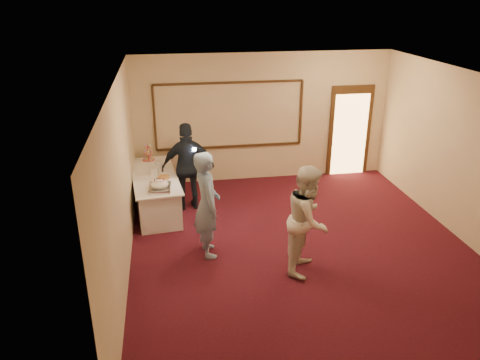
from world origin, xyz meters
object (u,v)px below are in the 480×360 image
(buffet_table, at_px, (156,192))
(plate_stack_a, at_px, (154,171))
(tart, at_px, (164,178))
(woman, at_px, (308,219))
(pavlova_tray, at_px, (160,186))
(cupcake_stand, at_px, (148,154))
(plate_stack_b, at_px, (160,164))
(guest, at_px, (188,167))
(man, at_px, (207,204))

(buffet_table, relative_size, plate_stack_a, 13.00)
(tart, bearing_deg, woman, -47.18)
(buffet_table, distance_m, pavlova_tray, 0.92)
(cupcake_stand, distance_m, tart, 1.22)
(plate_stack_b, distance_m, tart, 0.67)
(pavlova_tray, height_order, plate_stack_a, pavlova_tray)
(plate_stack_b, bearing_deg, cupcake_stand, 115.24)
(plate_stack_a, distance_m, guest, 0.70)
(pavlova_tray, xyz_separation_m, woman, (2.33, -1.88, 0.04))
(buffet_table, xyz_separation_m, guest, (0.69, -0.04, 0.53))
(tart, xyz_separation_m, woman, (2.25, -2.43, 0.11))
(woman, xyz_separation_m, guest, (-1.74, 2.63, 0.02))
(cupcake_stand, distance_m, guest, 1.28)
(pavlova_tray, xyz_separation_m, man, (0.79, -1.14, 0.08))
(pavlova_tray, distance_m, man, 1.38)
(buffet_table, xyz_separation_m, tart, (0.19, -0.24, 0.41))
(plate_stack_b, distance_m, guest, 0.75)
(cupcake_stand, distance_m, man, 3.04)
(plate_stack_b, height_order, guest, guest)
(buffet_table, relative_size, guest, 1.28)
(woman, bearing_deg, cupcake_stand, 64.14)
(cupcake_stand, distance_m, plate_stack_b, 0.57)
(man, relative_size, guest, 1.02)
(pavlova_tray, distance_m, plate_stack_b, 1.22)
(cupcake_stand, height_order, tart, cupcake_stand)
(buffet_table, relative_size, plate_stack_b, 13.61)
(plate_stack_b, bearing_deg, man, -71.57)
(man, xyz_separation_m, woman, (1.54, -0.74, -0.03))
(cupcake_stand, height_order, guest, guest)
(cupcake_stand, bearing_deg, tart, -75.02)
(buffet_table, distance_m, woman, 3.65)
(pavlova_tray, bearing_deg, buffet_table, 97.96)
(plate_stack_a, bearing_deg, tart, -55.29)
(buffet_table, relative_size, pavlova_tray, 4.04)
(tart, height_order, guest, guest)
(pavlova_tray, height_order, cupcake_stand, cupcake_stand)
(pavlova_tray, bearing_deg, woman, -38.89)
(tart, bearing_deg, pavlova_tray, -98.13)
(pavlova_tray, bearing_deg, plate_stack_b, 89.78)
(cupcake_stand, bearing_deg, man, -70.31)
(man, bearing_deg, pavlova_tray, 29.14)
(man, distance_m, woman, 1.71)
(pavlova_tray, relative_size, guest, 0.32)
(pavlova_tray, relative_size, woman, 0.32)
(woman, bearing_deg, man, 92.99)
(guest, bearing_deg, buffet_table, -5.70)
(tart, distance_m, guest, 0.56)
(pavlova_tray, distance_m, woman, 2.99)
(pavlova_tray, bearing_deg, tart, 81.87)
(cupcake_stand, bearing_deg, pavlova_tray, -82.21)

